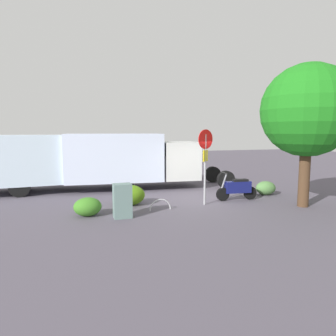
% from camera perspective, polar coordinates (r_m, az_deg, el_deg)
% --- Properties ---
extents(ground_plane, '(60.00, 60.00, 0.00)m').
position_cam_1_polar(ground_plane, '(13.38, 6.54, -5.68)').
color(ground_plane, '#4F4954').
extents(box_truck_near, '(8.46, 2.81, 2.77)m').
position_cam_1_polar(box_truck_near, '(15.52, -6.32, 1.89)').
color(box_truck_near, black).
rests_on(box_truck_near, ground).
extents(box_truck_far, '(7.19, 2.64, 2.72)m').
position_cam_1_polar(box_truck_far, '(15.91, -27.94, 1.16)').
color(box_truck_far, black).
rests_on(box_truck_far, ground).
extents(motorcycle, '(1.81, 0.55, 1.20)m').
position_cam_1_polar(motorcycle, '(13.24, 12.82, -3.65)').
color(motorcycle, black).
rests_on(motorcycle, ground).
extents(stop_sign, '(0.71, 0.33, 2.97)m').
position_cam_1_polar(stop_sign, '(12.00, 6.95, 2.41)').
color(stop_sign, '#9E9EA3').
rests_on(stop_sign, ground).
extents(street_tree, '(3.47, 3.47, 5.41)m').
position_cam_1_polar(street_tree, '(12.76, 24.57, 9.63)').
color(street_tree, '#47301E').
rests_on(street_tree, ground).
extents(utility_cabinet, '(0.61, 0.46, 1.16)m').
position_cam_1_polar(utility_cabinet, '(10.43, -8.49, -6.06)').
color(utility_cabinet, slate).
rests_on(utility_cabinet, ground).
extents(bike_rack_hoop, '(0.85, 0.12, 0.85)m').
position_cam_1_polar(bike_rack_hoop, '(11.40, -1.43, -7.86)').
color(bike_rack_hoop, '#B7B7BC').
rests_on(bike_rack_hoop, ground).
extents(shrub_near_sign, '(0.94, 0.77, 0.64)m').
position_cam_1_polar(shrub_near_sign, '(10.93, -14.74, -7.00)').
color(shrub_near_sign, '#3B7923').
rests_on(shrub_near_sign, ground).
extents(shrub_mid_verge, '(1.16, 0.95, 0.79)m').
position_cam_1_polar(shrub_mid_verge, '(12.18, -7.05, -5.04)').
color(shrub_mid_verge, '#4D7B15').
rests_on(shrub_mid_verge, ground).
extents(shrub_by_tree, '(0.92, 0.76, 0.63)m').
position_cam_1_polar(shrub_by_tree, '(14.71, 17.73, -3.57)').
color(shrub_by_tree, '#4E7B3F').
rests_on(shrub_by_tree, ground).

